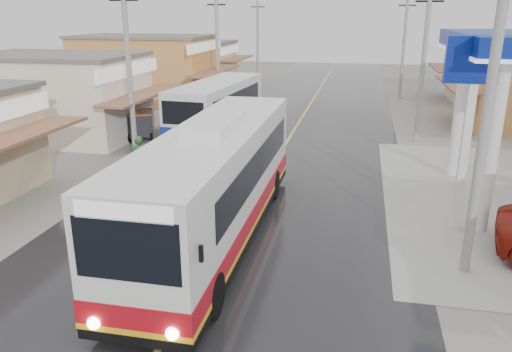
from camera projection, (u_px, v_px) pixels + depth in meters
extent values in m
plane|color=slate|center=(222.00, 248.00, 15.26)|extent=(120.00, 120.00, 0.00)
cube|color=black|center=(291.00, 135.00, 29.20)|extent=(12.00, 90.00, 0.02)
cube|color=#D8CC4C|center=(291.00, 135.00, 29.20)|extent=(0.15, 90.00, 0.01)
cylinder|color=white|center=(459.00, 114.00, 21.20)|extent=(0.44, 0.44, 5.50)
cylinder|color=white|center=(492.00, 150.00, 15.62)|extent=(0.44, 0.44, 5.50)
cube|color=white|center=(466.00, 141.00, 15.70)|extent=(0.25, 0.25, 6.00)
cube|color=navy|center=(477.00, 60.00, 14.92)|extent=(1.80, 0.30, 1.40)
cube|color=silver|center=(216.00, 176.00, 15.32)|extent=(2.54, 12.09, 2.97)
cube|color=black|center=(217.00, 224.00, 15.82)|extent=(2.56, 12.11, 0.30)
cube|color=#B10E1A|center=(217.00, 209.00, 15.66)|extent=(2.58, 12.13, 0.55)
cube|color=yellow|center=(217.00, 219.00, 15.77)|extent=(2.59, 12.14, 0.14)
cube|color=black|center=(220.00, 162.00, 15.69)|extent=(2.57, 9.58, 1.01)
cube|color=black|center=(127.00, 250.00, 9.62)|extent=(2.22, 0.12, 1.31)
cube|color=black|center=(256.00, 123.00, 20.76)|extent=(2.22, 0.12, 1.11)
cube|color=white|center=(124.00, 211.00, 9.37)|extent=(2.02, 0.12, 0.35)
cube|color=silver|center=(214.00, 124.00, 14.81)|extent=(1.21, 3.02, 0.30)
cylinder|color=black|center=(124.00, 285.00, 12.08)|extent=(0.35, 1.11, 1.11)
cylinder|color=black|center=(212.00, 295.00, 11.64)|extent=(0.35, 1.11, 1.11)
cylinder|color=black|center=(217.00, 181.00, 19.57)|extent=(0.35, 1.11, 1.11)
cylinder|color=black|center=(273.00, 184.00, 19.13)|extent=(0.35, 1.11, 1.11)
sphere|color=#FFF2CC|center=(94.00, 323.00, 10.26)|extent=(0.28, 0.28, 0.28)
sphere|color=#FFF2CC|center=(172.00, 333.00, 9.92)|extent=(0.28, 0.28, 0.28)
cube|color=black|center=(69.00, 240.00, 10.15)|extent=(0.08, 0.08, 0.35)
cube|color=black|center=(201.00, 254.00, 9.59)|extent=(0.08, 0.08, 0.35)
cube|color=silver|center=(217.00, 105.00, 28.48)|extent=(3.26, 9.57, 2.61)
cube|color=navy|center=(218.00, 120.00, 28.75)|extent=(3.30, 9.62, 1.04)
cube|color=black|center=(217.00, 98.00, 28.36)|extent=(3.17, 8.01, 0.94)
cube|color=black|center=(183.00, 113.00, 24.13)|extent=(2.21, 0.30, 1.15)
cylinder|color=black|center=(175.00, 139.00, 26.15)|extent=(0.40, 1.07, 1.04)
cylinder|color=black|center=(216.00, 142.00, 25.53)|extent=(0.40, 1.07, 1.04)
cylinder|color=black|center=(220.00, 115.00, 32.23)|extent=(0.40, 1.07, 1.04)
cylinder|color=black|center=(253.00, 117.00, 31.62)|extent=(0.40, 1.07, 1.04)
imported|color=black|center=(144.00, 176.00, 20.19)|extent=(0.83, 2.14, 1.11)
imported|color=#226321|center=(140.00, 159.00, 19.71)|extent=(0.69, 0.47, 1.84)
cube|color=#26262D|center=(141.00, 124.00, 28.10)|extent=(1.84, 2.20, 1.22)
cube|color=brown|center=(140.00, 112.00, 27.89)|extent=(1.90, 2.26, 0.09)
cylinder|color=black|center=(129.00, 137.00, 27.57)|extent=(0.37, 0.59, 0.56)
cylinder|color=black|center=(130.00, 132.00, 28.80)|extent=(0.37, 0.59, 0.56)
cylinder|color=black|center=(151.00, 137.00, 27.59)|extent=(0.32, 0.56, 0.56)
torus|color=black|center=(117.00, 179.00, 21.29)|extent=(0.78, 0.78, 0.20)
torus|color=black|center=(116.00, 174.00, 21.23)|extent=(0.78, 0.78, 0.20)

